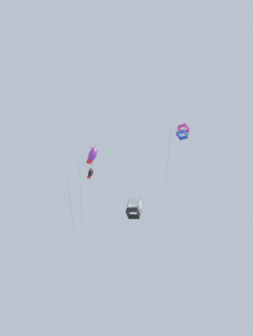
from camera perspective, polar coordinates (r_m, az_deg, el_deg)
name	(u,v)px	position (r m, az deg, el deg)	size (l,w,h in m)	color
kite_box_near_left	(134,209)	(53.63, 1.02, -5.53)	(2.08, 1.70, 2.49)	white
kite_box_highest	(183,132)	(48.87, 7.59, 4.85)	(3.34, 3.39, 7.77)	#DB2D93
kite_fish_upper_right	(91,173)	(42.94, -4.87, -0.65)	(2.51, 3.34, 7.26)	black
kite_fish_far_centre	(93,155)	(47.02, -4.59, 1.82)	(2.07, 1.78, 10.08)	purple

